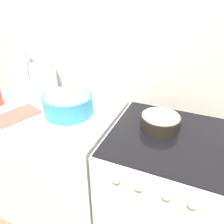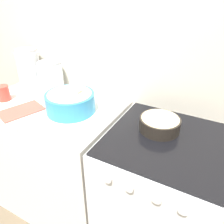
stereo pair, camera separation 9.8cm
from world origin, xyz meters
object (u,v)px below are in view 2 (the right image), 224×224
at_px(stove, 157,200).
at_px(tin_can, 3,93).
at_px(mixing_bowl, 70,101).
at_px(baking_pan, 160,124).
at_px(storage_jar_left, 29,70).
at_px(storage_jar_middle, 51,78).

height_order(stove, tin_can, tin_can).
xyz_separation_m(mixing_bowl, baking_pan, (0.54, 0.06, -0.03)).
relative_size(stove, mixing_bowl, 3.19).
bearing_deg(tin_can, baking_pan, 8.43).
relative_size(mixing_bowl, storage_jar_left, 1.07).
distance_m(stove, tin_can, 1.20).
height_order(mixing_bowl, storage_jar_middle, mixing_bowl).
height_order(baking_pan, storage_jar_middle, storage_jar_middle).
relative_size(baking_pan, storage_jar_left, 0.78).
height_order(baking_pan, tin_can, tin_can).
bearing_deg(tin_can, stove, 4.99).
bearing_deg(stove, storage_jar_left, 170.33).
distance_m(baking_pan, storage_jar_left, 1.07).
height_order(stove, baking_pan, baking_pan).
distance_m(stove, storage_jar_left, 1.28).
relative_size(baking_pan, storage_jar_middle, 1.01).
relative_size(baking_pan, tin_can, 2.10).
xyz_separation_m(mixing_bowl, storage_jar_left, (-0.53, 0.19, 0.05)).
bearing_deg(stove, tin_can, -175.01).
height_order(stove, storage_jar_middle, storage_jar_middle).
relative_size(stove, tin_can, 9.24).
bearing_deg(storage_jar_left, stove, -9.67).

